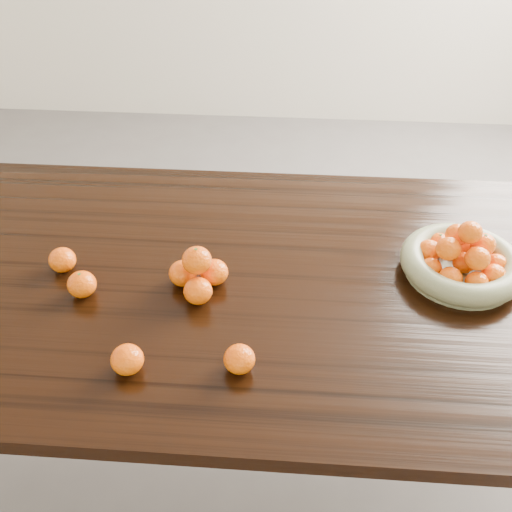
# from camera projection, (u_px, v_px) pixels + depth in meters

# --- Properties ---
(ground) EXTENTS (5.00, 5.00, 0.00)m
(ground) POSITION_uv_depth(u_px,v_px,m) (246.00, 447.00, 1.88)
(ground) COLOR #54514F
(ground) RESTS_ON ground
(dining_table) EXTENTS (2.00, 1.00, 0.75)m
(dining_table) POSITION_uv_depth(u_px,v_px,m) (243.00, 302.00, 1.47)
(dining_table) COLOR black
(dining_table) RESTS_ON ground
(fruit_bowl) EXTENTS (0.30, 0.30, 0.15)m
(fruit_bowl) POSITION_uv_depth(u_px,v_px,m) (462.00, 261.00, 1.39)
(fruit_bowl) COLOR gray
(fruit_bowl) RESTS_ON dining_table
(orange_pyramid) EXTENTS (0.14, 0.14, 0.12)m
(orange_pyramid) POSITION_uv_depth(u_px,v_px,m) (198.00, 274.00, 1.35)
(orange_pyramid) COLOR #F66607
(orange_pyramid) RESTS_ON dining_table
(loose_orange_0) EXTENTS (0.07, 0.07, 0.06)m
(loose_orange_0) POSITION_uv_depth(u_px,v_px,m) (82.00, 284.00, 1.34)
(loose_orange_0) COLOR #F66607
(loose_orange_0) RESTS_ON dining_table
(loose_orange_1) EXTENTS (0.07, 0.07, 0.06)m
(loose_orange_1) POSITION_uv_depth(u_px,v_px,m) (127.00, 360.00, 1.16)
(loose_orange_1) COLOR #F66607
(loose_orange_1) RESTS_ON dining_table
(loose_orange_2) EXTENTS (0.07, 0.07, 0.06)m
(loose_orange_2) POSITION_uv_depth(u_px,v_px,m) (239.00, 359.00, 1.16)
(loose_orange_2) COLOR #F66607
(loose_orange_2) RESTS_ON dining_table
(loose_orange_3) EXTENTS (0.07, 0.07, 0.06)m
(loose_orange_3) POSITION_uv_depth(u_px,v_px,m) (62.00, 260.00, 1.41)
(loose_orange_3) COLOR #F66607
(loose_orange_3) RESTS_ON dining_table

